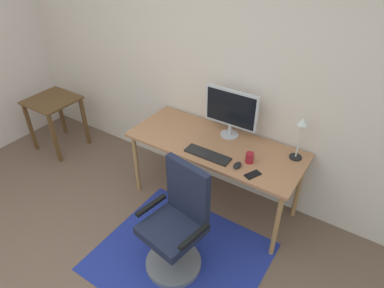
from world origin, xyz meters
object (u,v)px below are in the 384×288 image
Objects in this scene: desk at (215,149)px; monitor at (231,110)px; coffee_cup at (250,158)px; desk_lamp at (301,131)px; side_table at (54,109)px; computer_mouse at (237,165)px; office_chair at (177,228)px; keyboard at (208,155)px; cell_phone at (253,175)px.

monitor is at bearing 78.29° from desk.
desk_lamp is at bearing 41.89° from coffee_cup.
monitor is 0.78× the size of side_table.
computer_mouse is 0.10× the size of office_chair.
keyboard is 2.23m from side_table.
side_table is at bearing 174.10° from office_chair.
monitor is 5.58× the size of coffee_cup.
side_table is (-2.23, -0.39, -0.48)m from monitor.
monitor is 1.32× the size of desk_lamp.
keyboard is 0.83m from desk_lamp.
office_chair is (0.08, -1.02, -0.62)m from monitor.
desk_lamp reaches higher than keyboard.
desk_lamp reaches higher than side_table.
desk_lamp is (0.22, 0.43, 0.27)m from cell_phone.
desk is 0.40m from computer_mouse.
side_table is (-2.31, 0.63, 0.13)m from office_chair.
cell_phone is at bearing 66.73° from office_chair.
desk is at bearing 148.59° from computer_mouse.
monitor is 0.69m from cell_phone.
desk is 4.15× the size of desk_lamp.
cell_phone is (0.10, -0.15, -0.04)m from coffee_cup.
desk is 1.67× the size of office_chair.
monitor is 0.51m from coffee_cup.
coffee_cup reaches higher than computer_mouse.
desk is 12.05× the size of cell_phone.
office_chair is 1.46× the size of side_table.
desk_lamp is 2.96m from side_table.
side_table is (-2.22, 0.02, -0.21)m from keyboard.
computer_mouse is (0.30, -0.00, 0.01)m from keyboard.
monitor is 0.49m from keyboard.
monitor is 1.25× the size of keyboard.
desk_lamp reaches higher than cell_phone.
monitor reaches higher than coffee_cup.
side_table is at bearing 179.51° from keyboard.
keyboard is 3.07× the size of cell_phone.
coffee_cup is 0.10× the size of office_chair.
side_table is (-2.68, 0.05, -0.21)m from cell_phone.
desk is 0.41m from monitor.
keyboard is 1.06× the size of desk_lamp.
computer_mouse is 1.08× the size of coffee_cup.
computer_mouse is at bearing 80.15° from office_chair.
desk is 0.87m from office_chair.
desk_lamp is at bearing 15.50° from desk.
coffee_cup is 0.24× the size of desk_lamp.
computer_mouse is at bearing -54.25° from monitor.
monitor is at bearing 140.37° from coffee_cup.
monitor is at bearing 103.95° from office_chair.
computer_mouse is (0.34, -0.21, 0.08)m from desk.
side_table is (-2.52, 0.02, -0.22)m from computer_mouse.
cell_phone is (0.50, -0.23, 0.07)m from desk.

